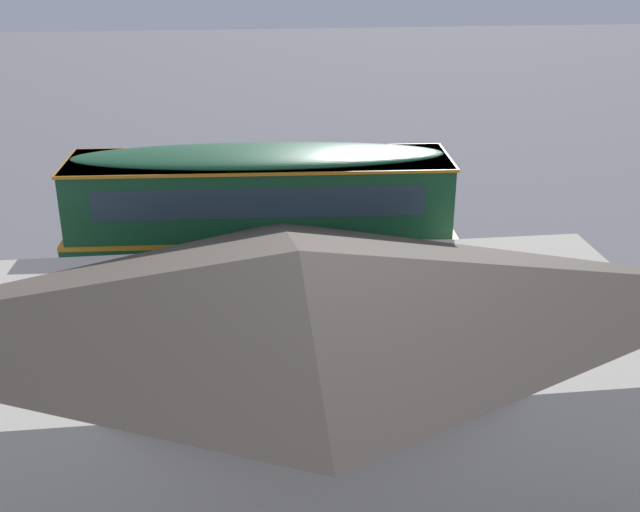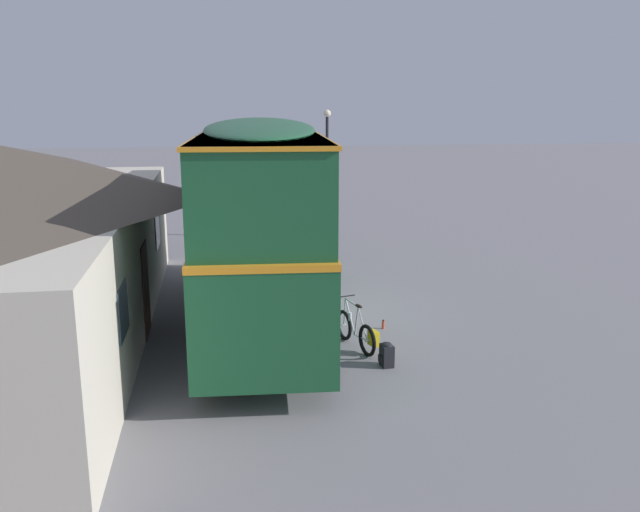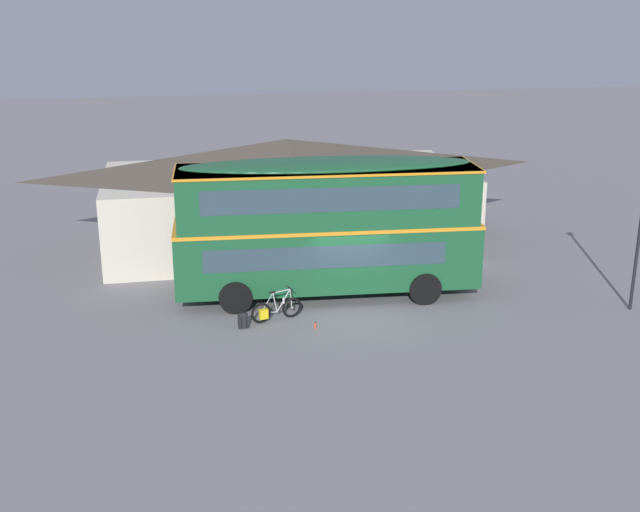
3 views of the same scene
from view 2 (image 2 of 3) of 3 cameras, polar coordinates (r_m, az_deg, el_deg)
The scene contains 6 objects.
ground_plane at distance 16.96m, azimuth -0.47°, elevation -4.81°, with size 120.00×120.00×0.00m, color slate.
double_decker_bus at distance 15.69m, azimuth -5.02°, elevation 3.61°, with size 10.33×2.98×4.79m.
touring_bicycle at distance 14.52m, azimuth 3.19°, elevation -6.43°, with size 1.70×0.78×1.04m.
backpack_on_ground at distance 13.68m, azimuth 5.67°, elevation -8.26°, with size 0.33×0.31×0.50m.
water_bottle_red_squeeze at distance 15.85m, azimuth 5.38°, elevation -5.81°, with size 0.07×0.07×0.22m.
street_lamp at distance 25.51m, azimuth 0.60°, elevation 8.10°, with size 0.28×0.28×4.84m.
Camera 2 is at (-16.00, 2.02, 5.25)m, focal length 37.77 mm.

